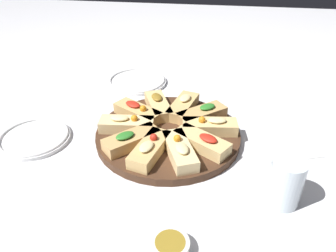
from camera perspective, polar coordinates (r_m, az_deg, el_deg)
The scene contains 17 objects.
ground_plane at distance 0.87m, azimuth 0.00°, elevation -1.99°, with size 3.00×3.00×0.00m, color white.
serving_board at distance 0.86m, azimuth 0.00°, elevation -1.42°, with size 0.38×0.38×0.02m, color #422819.
focaccia_slice_0 at distance 0.91m, azimuth -5.31°, elevation 2.46°, with size 0.12×0.15×0.04m.
focaccia_slice_1 at distance 0.86m, azimuth -7.24°, elevation 0.32°, with size 0.06×0.14×0.04m.
focaccia_slice_2 at distance 0.80m, azimuth -6.39°, elevation -2.39°, with size 0.13×0.14×0.04m.
focaccia_slice_3 at distance 0.77m, azimuth -3.18°, elevation -3.98°, with size 0.15×0.09×0.04m.
focaccia_slice_4 at distance 0.76m, azimuth 2.05°, elevation -4.22°, with size 0.15×0.10×0.04m.
focaccia_slice_5 at distance 0.79m, azimuth 5.94°, elevation -2.78°, with size 0.12×0.15×0.04m.
focaccia_slice_6 at distance 0.85m, azimuth 7.31°, elevation -0.02°, with size 0.07×0.15×0.04m.
focaccia_slice_7 at distance 0.90m, azimuth 5.95°, elevation 2.04°, with size 0.13×0.14×0.04m.
focaccia_slice_8 at distance 0.94m, azimuth 2.62°, elevation 3.44°, with size 0.15×0.09×0.04m.
focaccia_slice_9 at distance 0.94m, azimuth -1.73°, elevation 3.59°, with size 0.15×0.10×0.04m.
plate_left at distance 0.92m, azimuth -22.27°, elevation -1.87°, with size 0.18×0.18×0.02m.
plate_right at distance 1.16m, azimuth -5.42°, elevation 7.81°, with size 0.20×0.20×0.02m.
water_glass at distance 0.70m, azimuth 19.74°, elevation -9.18°, with size 0.07×0.07×0.11m, color silver.
napkin_stack at distance 0.90m, azimuth 21.43°, elevation -3.15°, with size 0.11×0.09×0.01m, color white.
dipping_bowl at distance 0.61m, azimuth 0.38°, elevation -20.20°, with size 0.07×0.07×0.03m.
Camera 1 is at (-0.70, -0.10, 0.50)m, focal length 35.00 mm.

